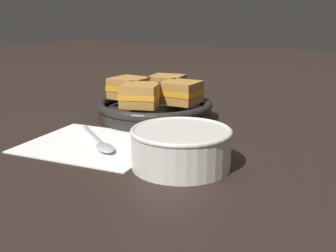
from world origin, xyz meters
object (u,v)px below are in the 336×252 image
object	(u,v)px
skillet	(154,109)
sandwich_near_left	(166,85)
sandwich_far_left	(141,95)
soup_bowl	(181,145)
sandwich_far_right	(181,92)
sandwich_near_right	(129,88)
spoon	(101,144)

from	to	relation	value
skillet	sandwich_near_left	world-z (taller)	sandwich_near_left
sandwich_far_left	soup_bowl	bearing A→B (deg)	-42.24
sandwich_near_left	sandwich_far_right	distance (m)	0.09
sandwich_far_left	sandwich_near_right	bearing A→B (deg)	140.16
spoon	sandwich_far_left	world-z (taller)	sandwich_far_left
skillet	sandwich_near_right	distance (m)	0.07
spoon	sandwich_near_right	bearing A→B (deg)	148.41
sandwich_near_left	sandwich_far_right	bearing A→B (deg)	-39.84
soup_bowl	spoon	world-z (taller)	soup_bowl
soup_bowl	sandwich_near_right	world-z (taller)	sandwich_near_right
skillet	sandwich_far_right	bearing A→B (deg)	3.81
sandwich_near_left	sandwich_near_right	world-z (taller)	same
skillet	sandwich_near_left	xyz separation A→B (m)	(-0.00, 0.06, 0.04)
spoon	sandwich_far_right	bearing A→B (deg)	117.26
soup_bowl	sandwich_near_left	xyz separation A→B (m)	(-0.20, 0.29, 0.03)
sandwich_far_left	sandwich_far_right	size ratio (longest dim) A/B	1.25
sandwich_far_left	sandwich_far_right	world-z (taller)	same
sandwich_far_left	skillet	bearing A→B (deg)	96.51
sandwich_near_left	spoon	bearing A→B (deg)	-83.11
sandwich_near_right	sandwich_far_left	bearing A→B (deg)	-39.84
skillet	sandwich_near_right	bearing A→B (deg)	-173.41
sandwich_far_left	spoon	bearing A→B (deg)	-81.77
skillet	sandwich_near_right	xyz separation A→B (m)	(-0.06, -0.01, 0.04)
soup_bowl	sandwich_near_left	bearing A→B (deg)	123.94
soup_bowl	sandwich_near_right	xyz separation A→B (m)	(-0.25, 0.23, 0.03)
sandwich_near_left	sandwich_far_left	distance (m)	0.12
sandwich_far_left	sandwich_far_right	xyz separation A→B (m)	(0.06, 0.07, 0.00)
skillet	sandwich_far_right	xyz separation A→B (m)	(0.06, 0.00, 0.04)
sandwich_near_right	sandwich_far_right	size ratio (longest dim) A/B	1.02
spoon	sandwich_near_right	world-z (taller)	sandwich_near_right
soup_bowl	sandwich_far_left	world-z (taller)	sandwich_far_left
soup_bowl	sandwich_far_right	xyz separation A→B (m)	(-0.13, 0.24, 0.03)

